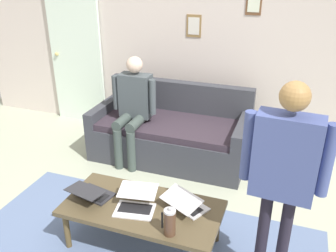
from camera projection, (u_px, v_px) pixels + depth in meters
ground_plane at (139, 235)px, 3.27m from camera, size 7.68×7.68×0.00m
area_rug at (139, 251)px, 3.09m from camera, size 3.07×1.60×0.01m
back_wall at (206, 40)px, 4.59m from camera, size 7.04×0.11×2.70m
interior_door at (76, 55)px, 5.23m from camera, size 0.82×0.09×2.05m
couch at (171, 134)px, 4.49m from camera, size 1.88×0.90×0.88m
coffee_table at (142, 210)px, 3.02m from camera, size 1.32×0.64×0.40m
laptop_left at (136, 203)px, 2.97m from camera, size 0.37×0.39×0.13m
laptop_center at (185, 203)px, 2.98m from camera, size 0.42×0.40×0.14m
laptop_right at (92, 193)px, 3.11m from camera, size 0.37×0.36×0.12m
french_press at (170, 222)px, 2.66m from camera, size 0.11×0.09×0.25m
person_standing at (284, 167)px, 2.35m from camera, size 0.58×0.21×1.63m
person_seated at (133, 104)px, 4.24m from camera, size 0.55×0.51×1.28m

